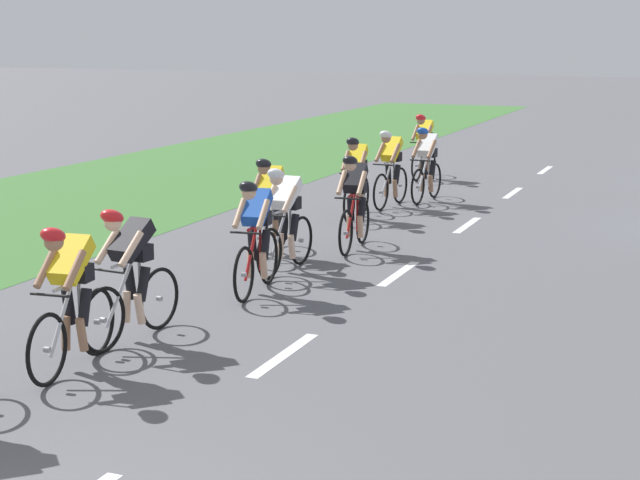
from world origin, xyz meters
The scene contains 12 objects.
grass_verge centered at (-8.13, 14.00, 0.00)m, with size 7.00×60.00×0.01m, color #3D7033.
lane_markings_centre centered at (0.00, 9.65, 0.00)m, with size 0.14×25.60×0.01m.
cyclist_second centered at (-1.78, 4.40, 0.79)m, with size 0.45×1.72×1.56m.
cyclist_third centered at (-1.77, 5.47, 0.79)m, with size 0.45×1.72×1.56m.
cyclist_fourth centered at (-1.40, 7.89, 0.79)m, with size 0.45×1.72×1.56m.
cyclist_fifth centered at (-1.55, 9.14, 0.79)m, with size 0.43×1.72×1.56m.
cyclist_sixth centered at (-1.15, 10.92, 0.79)m, with size 0.44×1.72×1.56m.
cyclist_seventh centered at (-2.22, 10.08, 0.79)m, with size 0.45×1.72×1.56m.
cyclist_eighth centered at (-2.07, 13.53, 0.79)m, with size 0.44×1.72×1.56m.
cyclist_ninth centered at (-1.88, 14.97, 0.79)m, with size 0.44×1.72×1.56m.
cyclist_tenth centered at (-1.42, 15.89, 0.79)m, with size 0.44×1.72×1.56m.
cyclist_eleventh centered at (-2.41, 19.07, 0.79)m, with size 0.42×1.72×1.56m.
Camera 1 is at (4.21, -3.71, 3.35)m, focal length 56.70 mm.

